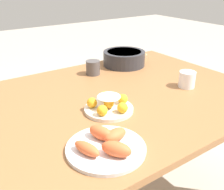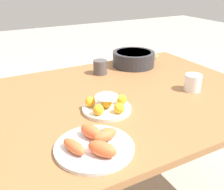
{
  "view_description": "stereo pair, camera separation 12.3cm",
  "coord_description": "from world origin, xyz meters",
  "px_view_note": "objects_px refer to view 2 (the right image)",
  "views": [
    {
      "loc": [
        -0.7,
        -0.98,
        1.27
      ],
      "look_at": [
        -0.06,
        -0.06,
        0.75
      ],
      "focal_mm": 42.0,
      "sensor_mm": 36.0,
      "label": 1
    },
    {
      "loc": [
        -0.59,
        -1.05,
        1.27
      ],
      "look_at": [
        -0.06,
        -0.06,
        0.75
      ],
      "focal_mm": 42.0,
      "sensor_mm": 36.0,
      "label": 2
    }
  ],
  "objects_px": {
    "serving_bowl": "(134,58)",
    "cup_far": "(100,67)",
    "dining_table": "(116,109)",
    "cake_plate": "(107,105)",
    "seafood_platter": "(94,144)",
    "cup_near": "(193,83)",
    "sauce_bowl": "(153,57)"
  },
  "relations": [
    {
      "from": "serving_bowl",
      "to": "cup_far",
      "type": "height_order",
      "value": "serving_bowl"
    },
    {
      "from": "dining_table",
      "to": "cake_plate",
      "type": "bearing_deg",
      "value": -134.4
    },
    {
      "from": "cake_plate",
      "to": "seafood_platter",
      "type": "xyz_separation_m",
      "value": [
        -0.17,
        -0.23,
        -0.01
      ]
    },
    {
      "from": "dining_table",
      "to": "seafood_platter",
      "type": "bearing_deg",
      "value": -129.0
    },
    {
      "from": "cup_near",
      "to": "cup_far",
      "type": "bearing_deg",
      "value": 124.48
    },
    {
      "from": "serving_bowl",
      "to": "cup_near",
      "type": "bearing_deg",
      "value": -84.13
    },
    {
      "from": "cake_plate",
      "to": "serving_bowl",
      "type": "relative_size",
      "value": 0.79
    },
    {
      "from": "sauce_bowl",
      "to": "seafood_platter",
      "type": "distance_m",
      "value": 1.14
    },
    {
      "from": "dining_table",
      "to": "cup_far",
      "type": "relative_size",
      "value": 17.36
    },
    {
      "from": "serving_bowl",
      "to": "cup_near",
      "type": "distance_m",
      "value": 0.5
    },
    {
      "from": "seafood_platter",
      "to": "cup_far",
      "type": "height_order",
      "value": "cup_far"
    },
    {
      "from": "sauce_bowl",
      "to": "cup_near",
      "type": "xyz_separation_m",
      "value": [
        -0.15,
        -0.56,
        0.03
      ]
    },
    {
      "from": "cake_plate",
      "to": "serving_bowl",
      "type": "height_order",
      "value": "serving_bowl"
    },
    {
      "from": "sauce_bowl",
      "to": "seafood_platter",
      "type": "xyz_separation_m",
      "value": [
        -0.83,
        -0.78,
        0.01
      ]
    },
    {
      "from": "cake_plate",
      "to": "serving_bowl",
      "type": "distance_m",
      "value": 0.66
    },
    {
      "from": "cake_plate",
      "to": "cup_near",
      "type": "relative_size",
      "value": 2.51
    },
    {
      "from": "serving_bowl",
      "to": "sauce_bowl",
      "type": "distance_m",
      "value": 0.22
    },
    {
      "from": "dining_table",
      "to": "serving_bowl",
      "type": "xyz_separation_m",
      "value": [
        0.33,
        0.37,
        0.13
      ]
    },
    {
      "from": "seafood_platter",
      "to": "serving_bowl",
      "type": "bearing_deg",
      "value": 49.25
    },
    {
      "from": "cake_plate",
      "to": "cup_far",
      "type": "distance_m",
      "value": 0.49
    },
    {
      "from": "cup_near",
      "to": "cup_far",
      "type": "relative_size",
      "value": 1.02
    },
    {
      "from": "seafood_platter",
      "to": "cup_far",
      "type": "relative_size",
      "value": 3.27
    },
    {
      "from": "serving_bowl",
      "to": "sauce_bowl",
      "type": "bearing_deg",
      "value": 16.75
    },
    {
      "from": "cake_plate",
      "to": "sauce_bowl",
      "type": "height_order",
      "value": "cake_plate"
    },
    {
      "from": "cake_plate",
      "to": "cup_far",
      "type": "bearing_deg",
      "value": 67.46
    },
    {
      "from": "dining_table",
      "to": "serving_bowl",
      "type": "distance_m",
      "value": 0.51
    },
    {
      "from": "dining_table",
      "to": "sauce_bowl",
      "type": "bearing_deg",
      "value": 38.41
    },
    {
      "from": "serving_bowl",
      "to": "seafood_platter",
      "type": "xyz_separation_m",
      "value": [
        -0.62,
        -0.72,
        -0.03
      ]
    },
    {
      "from": "sauce_bowl",
      "to": "cup_far",
      "type": "bearing_deg",
      "value": -168.17
    },
    {
      "from": "seafood_platter",
      "to": "cake_plate",
      "type": "bearing_deg",
      "value": 54.13
    },
    {
      "from": "sauce_bowl",
      "to": "serving_bowl",
      "type": "bearing_deg",
      "value": -163.25
    },
    {
      "from": "dining_table",
      "to": "cup_far",
      "type": "xyz_separation_m",
      "value": [
        0.07,
        0.33,
        0.12
      ]
    }
  ]
}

